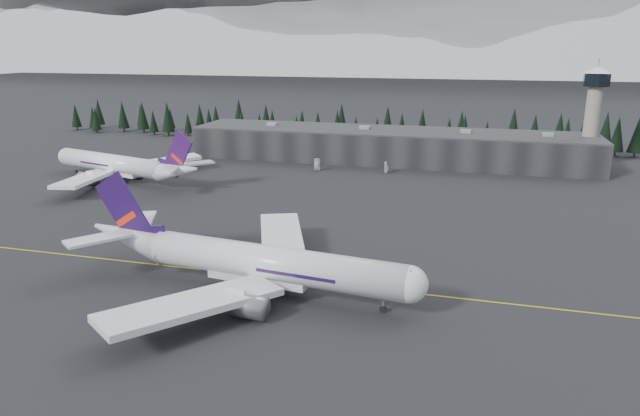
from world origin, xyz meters
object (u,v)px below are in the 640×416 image
(terminal, at_px, (388,145))
(jet_parked, at_px, (123,165))
(gse_vehicle_a, at_px, (317,169))
(gse_vehicle_b, at_px, (386,171))
(jet_main, at_px, (245,260))
(control_tower, at_px, (593,107))

(terminal, height_order, jet_parked, jet_parked)
(jet_parked, relative_size, gse_vehicle_a, 13.94)
(jet_parked, distance_m, gse_vehicle_b, 93.38)
(terminal, xyz_separation_m, jet_main, (-7.11, -133.53, -0.33))
(terminal, distance_m, jet_parked, 102.52)
(terminal, distance_m, control_tower, 76.98)
(jet_main, bearing_deg, gse_vehicle_a, 104.56)
(terminal, xyz_separation_m, jet_parked, (-82.57, -60.78, -0.67))
(terminal, relative_size, jet_parked, 2.41)
(terminal, height_order, gse_vehicle_b, terminal)
(jet_main, bearing_deg, jet_parked, 142.29)
(jet_parked, bearing_deg, gse_vehicle_a, -134.48)
(jet_main, relative_size, gse_vehicle_a, 15.09)
(control_tower, distance_m, gse_vehicle_b, 80.05)
(gse_vehicle_a, bearing_deg, jet_parked, -168.08)
(jet_parked, height_order, gse_vehicle_a, jet_parked)
(jet_parked, xyz_separation_m, gse_vehicle_b, (85.64, 36.90, -4.88))
(terminal, relative_size, gse_vehicle_b, 36.56)
(control_tower, relative_size, gse_vehicle_a, 7.91)
(jet_parked, relative_size, gse_vehicle_b, 15.18)
(control_tower, distance_m, jet_parked, 170.91)
(jet_main, bearing_deg, control_tower, 65.22)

